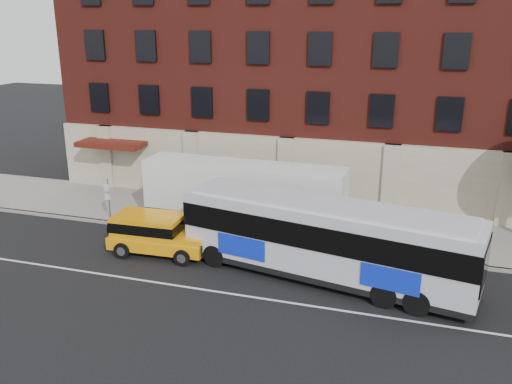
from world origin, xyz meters
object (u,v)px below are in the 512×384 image
(sign_pole, at_px, (108,198))
(shipping_container, at_px, (244,197))
(city_bus, at_px, (326,238))
(yellow_suv, at_px, (155,232))

(sign_pole, distance_m, shipping_container, 7.40)
(city_bus, distance_m, yellow_suv, 8.23)
(city_bus, relative_size, shipping_container, 1.21)
(sign_pole, xyz_separation_m, shipping_container, (7.25, 1.45, 0.31))
(city_bus, distance_m, shipping_container, 6.96)
(sign_pole, height_order, yellow_suv, sign_pole)
(shipping_container, bearing_deg, yellow_suv, -124.54)
(city_bus, xyz_separation_m, yellow_suv, (-8.18, 0.28, -0.83))
(sign_pole, height_order, shipping_container, shipping_container)
(sign_pole, relative_size, shipping_container, 0.23)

